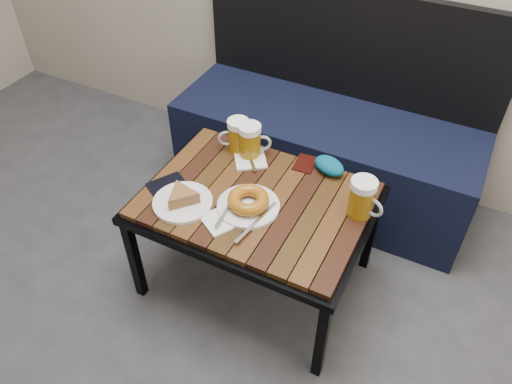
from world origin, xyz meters
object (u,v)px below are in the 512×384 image
at_px(beer_mug_left, 238,135).
at_px(beer_mug_right, 362,198).
at_px(knit_pouch, 329,166).
at_px(bench, 326,145).
at_px(cafe_table, 256,206).
at_px(beer_mug_centre, 250,141).
at_px(passport_navy, 167,185).
at_px(plate_bagel, 248,203).
at_px(passport_burgundy, 305,164).
at_px(plate_pie, 182,199).

distance_m(beer_mug_left, beer_mug_right, 0.57).
bearing_deg(knit_pouch, bench, 109.94).
bearing_deg(cafe_table, beer_mug_centre, 121.84).
distance_m(beer_mug_centre, passport_navy, 0.37).
relative_size(plate_bagel, passport_burgundy, 2.73).
distance_m(beer_mug_right, passport_navy, 0.72).
height_order(plate_pie, passport_navy, plate_pie).
relative_size(bench, passport_navy, 10.28).
xyz_separation_m(bench, knit_pouch, (0.15, -0.40, 0.23)).
xyz_separation_m(bench, plate_pie, (-0.26, -0.81, 0.22)).
height_order(plate_bagel, passport_burgundy, plate_bagel).
distance_m(beer_mug_centre, plate_bagel, 0.31).
bearing_deg(beer_mug_centre, passport_burgundy, -17.64).
distance_m(bench, knit_pouch, 0.49).
bearing_deg(plate_pie, passport_navy, 152.48).
relative_size(passport_navy, passport_burgundy, 1.27).
distance_m(cafe_table, plate_bagel, 0.09).
bearing_deg(plate_pie, cafe_table, 33.89).
distance_m(beer_mug_centre, passport_burgundy, 0.23).
bearing_deg(knit_pouch, plate_bagel, -119.90).
xyz_separation_m(cafe_table, beer_mug_centre, (-0.13, 0.21, 0.12)).
xyz_separation_m(cafe_table, passport_burgundy, (0.09, 0.26, 0.05)).
xyz_separation_m(bench, passport_burgundy, (0.05, -0.40, 0.20)).
height_order(bench, beer_mug_left, bench).
bearing_deg(passport_burgundy, beer_mug_left, -176.97).
xyz_separation_m(beer_mug_right, passport_burgundy, (-0.28, 0.17, -0.07)).
distance_m(bench, beer_mug_right, 0.71).
bearing_deg(knit_pouch, plate_pie, -134.72).
xyz_separation_m(beer_mug_centre, plate_bagel, (0.13, -0.27, -0.05)).
xyz_separation_m(beer_mug_left, knit_pouch, (0.38, 0.04, -0.04)).
xyz_separation_m(plate_pie, knit_pouch, (0.40, 0.41, 0.00)).
distance_m(passport_navy, knit_pouch, 0.62).
height_order(bench, beer_mug_centre, bench).
bearing_deg(passport_navy, beer_mug_centre, 87.90).
height_order(beer_mug_centre, plate_pie, beer_mug_centre).
xyz_separation_m(passport_burgundy, knit_pouch, (0.10, 0.00, 0.03)).
relative_size(passport_navy, knit_pouch, 1.04).
bearing_deg(bench, passport_burgundy, -83.10).
distance_m(cafe_table, beer_mug_left, 0.32).
height_order(plate_pie, plate_bagel, plate_bagel).
bearing_deg(cafe_table, knit_pouch, 54.77).
height_order(cafe_table, knit_pouch, knit_pouch).
bearing_deg(cafe_table, beer_mug_right, 14.51).
distance_m(beer_mug_centre, knit_pouch, 0.32).
relative_size(beer_mug_right, plate_bagel, 0.50).
height_order(beer_mug_centre, knit_pouch, beer_mug_centre).
xyz_separation_m(beer_mug_right, plate_pie, (-0.58, -0.24, -0.05)).
bearing_deg(bench, plate_pie, -107.58).
height_order(cafe_table, passport_burgundy, passport_burgundy).
bearing_deg(beer_mug_left, plate_pie, 55.66).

